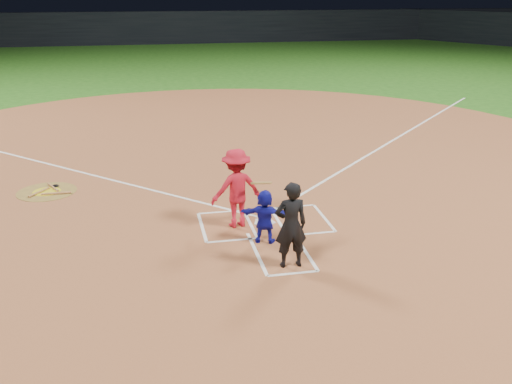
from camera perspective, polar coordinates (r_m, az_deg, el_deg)
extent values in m
plane|color=#225916|center=(14.54, 0.84, -3.10)|extent=(120.00, 120.00, 0.00)
cylinder|color=brown|center=(20.10, -2.83, 3.51)|extent=(28.00, 28.00, 0.01)
cube|color=black|center=(61.26, -9.19, 15.92)|extent=(80.00, 1.20, 3.20)
cylinder|color=silver|center=(14.53, 0.84, -3.02)|extent=(0.60, 0.60, 0.02)
cylinder|color=brown|center=(17.74, -20.19, 0.04)|extent=(1.70, 1.70, 0.01)
cylinder|color=gold|center=(17.74, -20.20, 0.06)|extent=(0.80, 0.80, 0.00)
cylinder|color=#9A6138|center=(17.94, -19.63, 0.45)|extent=(0.42, 0.78, 0.06)
cylinder|color=#9E6A3A|center=(17.67, -20.89, 0.00)|extent=(0.51, 0.74, 0.06)
cylinder|color=#A96D3D|center=(17.41, -19.36, -0.11)|extent=(0.84, 0.07, 0.06)
torus|color=black|center=(18.08, -19.42, 0.59)|extent=(0.19, 0.19, 0.05)
imported|color=#1415A5|center=(13.22, 0.89, -2.46)|extent=(1.25, 0.77, 1.28)
imported|color=black|center=(11.99, 3.51, -3.32)|extent=(0.70, 0.47, 1.90)
cube|color=white|center=(15.21, -3.51, -2.00)|extent=(1.22, 0.08, 0.01)
cube|color=white|center=(13.54, -2.39, -4.85)|extent=(1.22, 0.08, 0.01)
cube|color=white|center=(14.46, -0.59, -3.16)|extent=(0.08, 1.83, 0.01)
cube|color=white|center=(14.30, -5.40, -3.53)|extent=(0.08, 1.83, 0.01)
cube|color=white|center=(15.57, 3.65, -1.46)|extent=(1.22, 0.08, 0.01)
cube|color=white|center=(13.96, 5.60, -4.15)|extent=(1.22, 0.08, 0.01)
cube|color=white|center=(14.61, 2.26, -2.92)|extent=(0.08, 1.83, 0.01)
cube|color=white|center=(14.93, 6.82, -2.54)|extent=(0.08, 1.83, 0.01)
cube|color=white|center=(12.92, 0.07, -6.13)|extent=(0.08, 2.20, 0.01)
cube|color=white|center=(13.16, 4.79, -5.68)|extent=(0.08, 2.20, 0.01)
cube|color=white|center=(12.08, 3.72, -8.13)|extent=(1.10, 0.08, 0.01)
cube|color=white|center=(23.43, 14.05, 5.35)|extent=(14.21, 14.21, 0.01)
cube|color=white|center=(21.61, -22.31, 3.22)|extent=(14.21, 14.21, 0.01)
imported|color=red|center=(14.00, -1.98, 0.38)|extent=(1.41, 0.99, 1.98)
cylinder|color=#A1783B|center=(13.92, 0.56, 0.91)|extent=(0.66, 0.61, 0.28)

